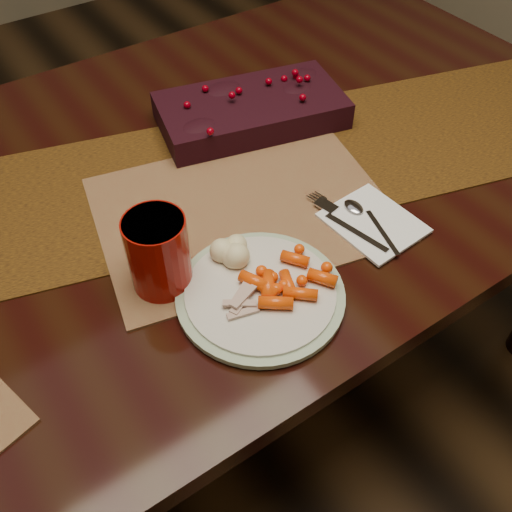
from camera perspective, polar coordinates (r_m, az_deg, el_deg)
floor at (r=1.65m, az=-4.56°, el=-12.31°), size 5.00×5.00×0.00m
dining_table at (r=1.34m, az=-5.50°, el=-4.24°), size 1.80×1.00×0.75m
table_runner at (r=1.07m, az=-3.56°, el=8.21°), size 1.80×0.82×0.00m
centerpiece at (r=1.17m, az=-0.48°, el=14.71°), size 0.40×0.27×0.07m
placemat_main at (r=0.99m, az=-1.34°, el=4.73°), size 0.56×0.46×0.00m
dinner_plate at (r=0.85m, az=0.43°, el=-3.79°), size 0.29×0.29×0.01m
baby_carrots at (r=0.84m, az=3.30°, el=-2.59°), size 0.13×0.11×0.02m
mashed_potatoes at (r=0.88m, az=-2.16°, el=0.81°), size 0.07×0.07×0.04m
turkey_shreds at (r=0.82m, az=-0.96°, el=-4.33°), size 0.08×0.07×0.02m
napkin at (r=0.98m, az=11.64°, el=3.28°), size 0.14×0.16×0.01m
fork at (r=0.96m, az=9.24°, el=3.03°), size 0.06×0.16×0.00m
spoon at (r=0.97m, az=11.63°, el=3.12°), size 0.06×0.14×0.00m
red_cup at (r=0.84m, az=-9.74°, el=0.30°), size 0.11×0.11×0.13m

